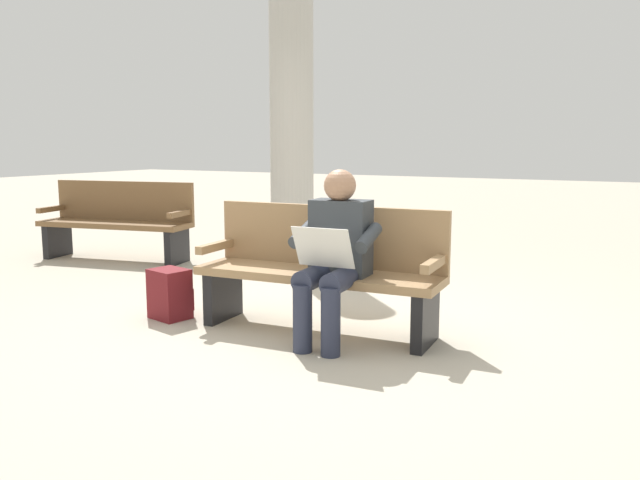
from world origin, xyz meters
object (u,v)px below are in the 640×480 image
bench_near (321,268)px  support_pillar (292,123)px  person_seated (334,252)px  bench_far (118,220)px  backpack (170,294)px

bench_near → support_pillar: bearing=-58.6°
person_seated → support_pillar: size_ratio=0.38×
support_pillar → bench_far: bearing=26.3°
bench_near → person_seated: 0.35m
bench_near → bench_far: bearing=-25.9°
bench_far → support_pillar: size_ratio=0.59×
backpack → support_pillar: bearing=-80.5°
backpack → bench_far: (2.25, -1.70, 0.27)m
person_seated → bench_far: (3.65, -1.63, -0.17)m
bench_near → bench_far: same height
person_seated → bench_near: bearing=-48.9°
bench_far → person_seated: bearing=144.8°
person_seated → support_pillar: bearing=-57.6°
person_seated → backpack: bearing=-0.8°
bench_near → support_pillar: size_ratio=0.58×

